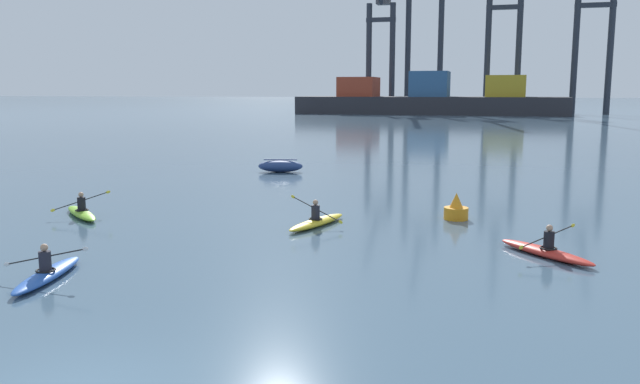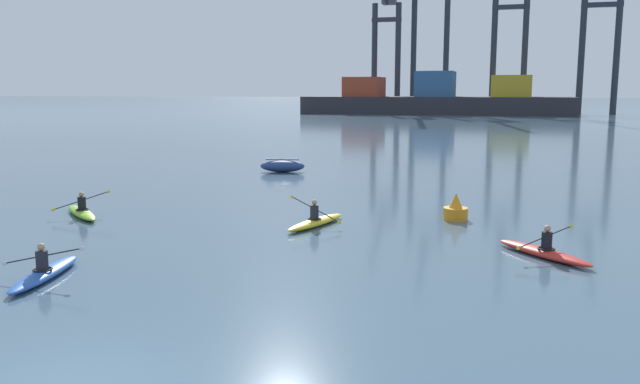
# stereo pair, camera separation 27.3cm
# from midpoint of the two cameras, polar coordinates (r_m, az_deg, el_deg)

# --- Properties ---
(container_barge) EXTENTS (51.55, 11.93, 8.27)m
(container_barge) POSITION_cam_midpoint_polar(r_m,az_deg,el_deg) (128.97, 10.23, 8.00)
(container_barge) COLOR #28282D
(container_barge) RESTS_ON ground
(gantry_crane_west) EXTENTS (6.25, 18.77, 30.76)m
(gantry_crane_west) POSITION_cam_midpoint_polar(r_m,az_deg,el_deg) (140.50, 5.91, 13.50)
(gantry_crane_west) COLOR #232833
(gantry_crane_west) RESTS_ON ground
(gantry_crane_west_mid) EXTENTS (8.13, 16.04, 38.13)m
(gantry_crane_west_mid) POSITION_cam_midpoint_polar(r_m,az_deg,el_deg) (142.88, 9.80, 14.66)
(gantry_crane_west_mid) COLOR #232833
(gantry_crane_west_mid) RESTS_ON ground
(gantry_crane_east_mid) EXTENTS (7.24, 19.74, 35.57)m
(gantry_crane_east_mid) POSITION_cam_midpoint_polar(r_m,az_deg,el_deg) (138.10, 16.53, 13.89)
(gantry_crane_east_mid) COLOR #232833
(gantry_crane_east_mid) RESTS_ON ground
(gantry_crane_east) EXTENTS (7.44, 19.34, 32.83)m
(gantry_crane_east) POSITION_cam_midpoint_polar(r_m,az_deg,el_deg) (136.25, 23.68, 13.33)
(gantry_crane_east) COLOR #232833
(gantry_crane_east) RESTS_ON ground
(capsized_dinghy) EXTENTS (2.78, 1.63, 0.76)m
(capsized_dinghy) POSITION_cam_midpoint_polar(r_m,az_deg,el_deg) (37.68, -3.13, 2.31)
(capsized_dinghy) COLOR navy
(capsized_dinghy) RESTS_ON ground
(channel_buoy) EXTENTS (0.90, 0.90, 1.00)m
(channel_buoy) POSITION_cam_midpoint_polar(r_m,az_deg,el_deg) (24.38, 12.23, -1.57)
(channel_buoy) COLOR orange
(channel_buoy) RESTS_ON ground
(kayak_lime) EXTENTS (2.97, 2.68, 0.95)m
(kayak_lime) POSITION_cam_midpoint_polar(r_m,az_deg,el_deg) (26.09, -20.05, -1.65)
(kayak_lime) COLOR #7ABC2D
(kayak_lime) RESTS_ON ground
(kayak_red) EXTENTS (2.81, 2.85, 0.95)m
(kayak_red) POSITION_cam_midpoint_polar(r_m,az_deg,el_deg) (19.71, 19.56, -4.96)
(kayak_red) COLOR red
(kayak_red) RESTS_ON ground
(kayak_blue) EXTENTS (2.21, 3.45, 0.95)m
(kayak_blue) POSITION_cam_midpoint_polar(r_m,az_deg,el_deg) (17.88, -22.78, -6.56)
(kayak_blue) COLOR #2856B2
(kayak_blue) RESTS_ON ground
(kayak_yellow) EXTENTS (2.11, 3.43, 1.05)m
(kayak_yellow) POSITION_cam_midpoint_polar(r_m,az_deg,el_deg) (22.78, -0.04, -2.59)
(kayak_yellow) COLOR yellow
(kayak_yellow) RESTS_ON ground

